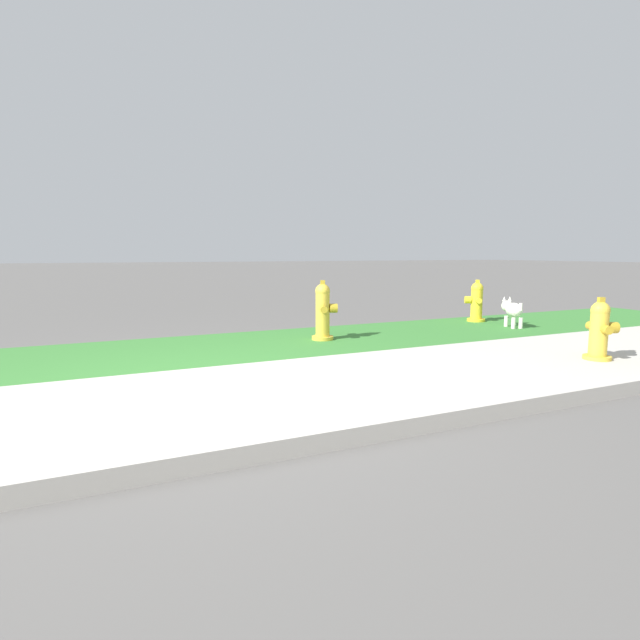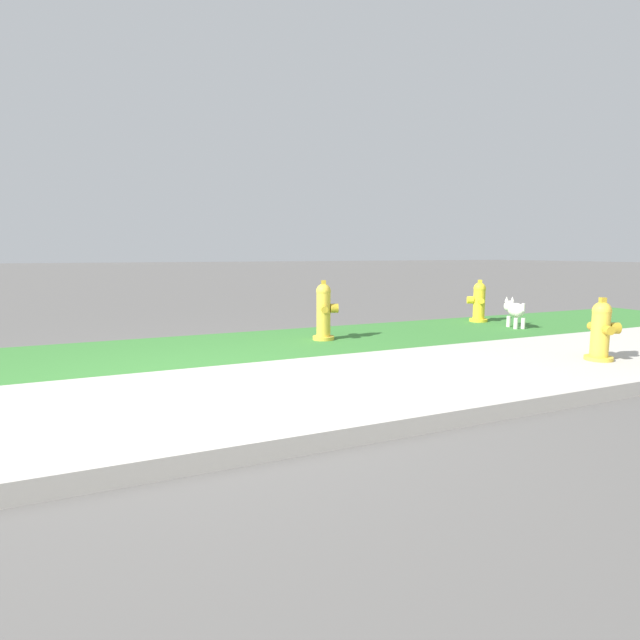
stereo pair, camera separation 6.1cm
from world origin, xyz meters
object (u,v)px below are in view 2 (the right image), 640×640
object	(u,v)px
fire_hydrant_by_grass_verge	(601,331)
small_white_dog	(515,310)
fire_hydrant_far_end	(479,302)
fire_hydrant_across_street	(324,311)

from	to	relation	value
fire_hydrant_by_grass_verge	small_white_dog	world-z (taller)	fire_hydrant_by_grass_verge
fire_hydrant_far_end	fire_hydrant_by_grass_verge	distance (m)	3.03
fire_hydrant_far_end	fire_hydrant_across_street	world-z (taller)	fire_hydrant_across_street
fire_hydrant_across_street	fire_hydrant_by_grass_verge	bearing A→B (deg)	60.78
fire_hydrant_by_grass_verge	small_white_dog	distance (m)	2.37
fire_hydrant_far_end	small_white_dog	distance (m)	0.73
fire_hydrant_across_street	small_white_dog	distance (m)	3.10
fire_hydrant_far_end	fire_hydrant_by_grass_verge	xyz separation A→B (m)	(-0.93, -2.88, -0.01)
fire_hydrant_by_grass_verge	fire_hydrant_far_end	bearing A→B (deg)	-175.57
fire_hydrant_across_street	fire_hydrant_far_end	bearing A→B (deg)	118.85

